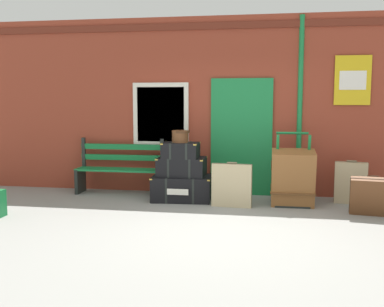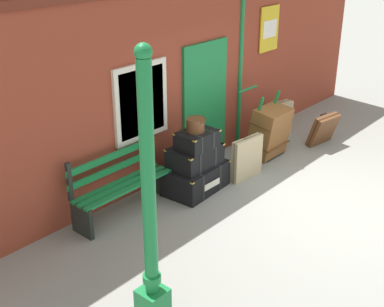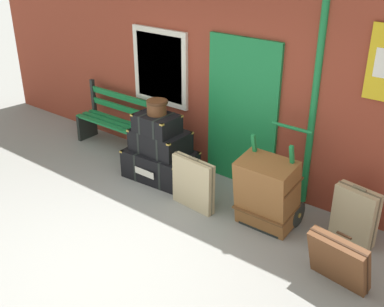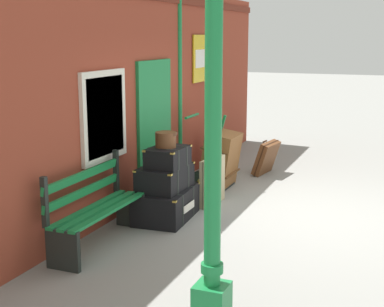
# 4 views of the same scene
# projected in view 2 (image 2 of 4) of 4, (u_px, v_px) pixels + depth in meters

# --- Properties ---
(ground_plane) EXTENTS (60.00, 60.00, 0.00)m
(ground_plane) POSITION_uv_depth(u_px,v_px,m) (324.00, 207.00, 7.66)
(ground_plane) COLOR gray
(brick_facade) EXTENTS (10.40, 0.35, 3.20)m
(brick_facade) POSITION_uv_depth(u_px,v_px,m) (192.00, 72.00, 8.56)
(brick_facade) COLOR brown
(brick_facade) RESTS_ON ground
(lamp_post) EXTENTS (0.28, 0.28, 2.95)m
(lamp_post) POSITION_uv_depth(u_px,v_px,m) (150.00, 230.00, 5.01)
(lamp_post) COLOR #197A3D
(lamp_post) RESTS_ON ground
(platform_bench) EXTENTS (1.60, 0.43, 1.01)m
(platform_bench) POSITION_uv_depth(u_px,v_px,m) (121.00, 185.00, 7.36)
(platform_bench) COLOR #197A3D
(platform_bench) RESTS_ON ground
(steamer_trunk_base) EXTENTS (1.05, 0.71, 0.43)m
(steamer_trunk_base) POSITION_uv_depth(u_px,v_px,m) (196.00, 178.00, 8.08)
(steamer_trunk_base) COLOR black
(steamer_trunk_base) RESTS_ON ground
(steamer_trunk_middle) EXTENTS (0.81, 0.55, 0.33)m
(steamer_trunk_middle) POSITION_uv_depth(u_px,v_px,m) (195.00, 156.00, 7.93)
(steamer_trunk_middle) COLOR black
(steamer_trunk_middle) RESTS_ON steamer_trunk_base
(steamer_trunk_top) EXTENTS (0.62, 0.46, 0.27)m
(steamer_trunk_top) POSITION_uv_depth(u_px,v_px,m) (197.00, 140.00, 7.78)
(steamer_trunk_top) COLOR black
(steamer_trunk_top) RESTS_ON steamer_trunk_middle
(round_hatbox) EXTENTS (0.30, 0.29, 0.20)m
(round_hatbox) POSITION_uv_depth(u_px,v_px,m) (196.00, 124.00, 7.69)
(round_hatbox) COLOR brown
(round_hatbox) RESTS_ON steamer_trunk_top
(porters_trolley) EXTENTS (0.71, 0.69, 1.18)m
(porters_trolley) POSITION_uv_depth(u_px,v_px,m) (260.00, 140.00, 9.36)
(porters_trolley) COLOR black
(porters_trolley) RESTS_ON ground
(large_brown_trunk) EXTENTS (0.70, 0.56, 0.94)m
(large_brown_trunk) POSITION_uv_depth(u_px,v_px,m) (269.00, 132.00, 9.17)
(large_brown_trunk) COLOR brown
(large_brown_trunk) RESTS_ON ground
(suitcase_caramel) EXTENTS (0.67, 0.41, 0.61)m
(suitcase_caramel) POSITION_uv_depth(u_px,v_px,m) (323.00, 129.00, 9.73)
(suitcase_caramel) COLOR brown
(suitcase_caramel) RESTS_ON ground
(suitcase_umber) EXTENTS (0.54, 0.27, 0.73)m
(suitcase_umber) POSITION_uv_depth(u_px,v_px,m) (280.00, 119.00, 10.11)
(suitcase_umber) COLOR tan
(suitcase_umber) RESTS_ON ground
(suitcase_cream) EXTENTS (0.65, 0.18, 0.74)m
(suitcase_cream) POSITION_uv_depth(u_px,v_px,m) (247.00, 158.00, 8.42)
(suitcase_cream) COLOR tan
(suitcase_cream) RESTS_ON ground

